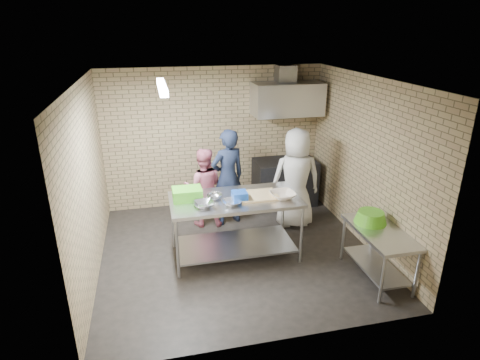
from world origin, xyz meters
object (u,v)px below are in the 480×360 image
object	(u,v)px
woman_white	(296,179)
man_navy	(228,177)
green_basin	(371,217)
blue_tub	(240,196)
bottle_green	(306,101)
prep_table	(235,227)
side_counter	(377,254)
stove	(285,182)
bottle_red	(286,101)
woman_pink	(204,187)
green_crate	(187,194)

from	to	relation	value
woman_white	man_navy	bearing A→B (deg)	-11.57
green_basin	man_navy	size ratio (longest dim) A/B	0.26
blue_tub	bottle_green	xyz separation A→B (m)	(1.79, 2.06, 0.97)
prep_table	man_navy	world-z (taller)	man_navy
side_counter	man_navy	distance (m)	2.80
blue_tub	side_counter	bearing A→B (deg)	-27.44
stove	green_basin	size ratio (longest dim) A/B	2.61
stove	bottle_red	world-z (taller)	bottle_red
bottle_red	woman_white	bearing A→B (deg)	-98.78
man_navy	bottle_green	bearing A→B (deg)	-171.23
prep_table	green_basin	distance (m)	2.01
blue_tub	woman_white	world-z (taller)	woman_white
prep_table	bottle_red	xyz separation A→B (m)	(1.44, 1.96, 1.54)
prep_table	stove	distance (m)	2.21
woman_pink	green_basin	bearing A→B (deg)	145.93
green_basin	bottle_red	world-z (taller)	bottle_red
woman_white	bottle_red	bearing A→B (deg)	-93.24
bottle_red	woman_pink	bearing A→B (deg)	-155.24
green_basin	man_navy	bearing A→B (deg)	131.94
green_crate	green_basin	size ratio (longest dim) A/B	0.94
stove	bottle_green	world-z (taller)	bottle_green
blue_tub	green_basin	xyz separation A→B (m)	(1.77, -0.68, -0.21)
bottle_red	woman_white	distance (m)	1.66
stove	side_counter	bearing A→B (deg)	-80.71
side_counter	bottle_green	world-z (taller)	bottle_green
stove	green_crate	size ratio (longest dim) A/B	2.78
green_crate	bottle_red	world-z (taller)	bottle_red
side_counter	green_crate	bearing A→B (deg)	155.65
prep_table	woman_pink	xyz separation A→B (m)	(-0.32, 1.15, 0.23)
prep_table	woman_white	xyz separation A→B (m)	(1.26, 0.77, 0.41)
man_navy	woman_pink	xyz separation A→B (m)	(-0.43, 0.03, -0.16)
prep_table	man_navy	distance (m)	1.19
woman_pink	prep_table	bearing A→B (deg)	113.62
man_navy	woman_pink	bearing A→B (deg)	-20.63
man_navy	woman_pink	size ratio (longest dim) A/B	1.23
side_counter	woman_pink	xyz separation A→B (m)	(-2.16, 2.18, 0.34)
green_crate	green_basin	bearing A→B (deg)	-19.64
blue_tub	bottle_red	distance (m)	2.67
stove	man_navy	xyz separation A→B (m)	(-1.28, -0.60, 0.43)
bottle_red	man_navy	distance (m)	1.95
prep_table	side_counter	distance (m)	2.11
prep_table	woman_white	size ratio (longest dim) A/B	1.09
man_navy	side_counter	bearing A→B (deg)	111.64
prep_table	bottle_green	distance (m)	3.09
green_crate	green_basin	world-z (taller)	green_crate
blue_tub	woman_white	bearing A→B (deg)	35.80
side_counter	stove	distance (m)	2.79
green_basin	woman_pink	size ratio (longest dim) A/B	0.32
blue_tub	green_basin	bearing A→B (deg)	-21.00
blue_tub	bottle_green	bearing A→B (deg)	49.04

